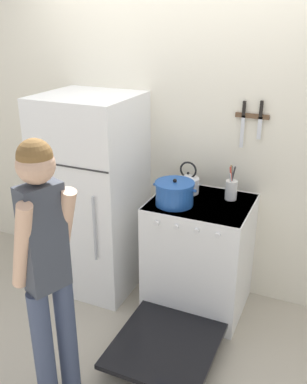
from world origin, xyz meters
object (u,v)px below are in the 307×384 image
(utensil_jar, at_px, (231,189))
(person, at_px, (47,266))
(refrigerator, at_px, (93,195))
(stove_range, at_px, (197,258))
(tea_kettle, at_px, (188,183))
(dutch_oven_pot, at_px, (175,193))

(utensil_jar, xyz_separation_m, person, (-0.65, -1.32, -0.05))
(refrigerator, relative_size, stove_range, 1.20)
(person, bearing_deg, refrigerator, 41.83)
(tea_kettle, distance_m, person, 1.36)
(stove_range, xyz_separation_m, tea_kettle, (-0.15, 0.16, 0.53))
(utensil_jar, bearing_deg, person, -115.97)
(tea_kettle, height_order, utensil_jar, utensil_jar)
(dutch_oven_pot, height_order, tea_kettle, tea_kettle)
(refrigerator, relative_size, person, 0.99)
(tea_kettle, xyz_separation_m, utensil_jar, (0.33, 0.01, 0.00))
(tea_kettle, relative_size, person, 0.15)
(tea_kettle, relative_size, utensil_jar, 0.95)
(utensil_jar, relative_size, person, 0.16)
(dutch_oven_pot, relative_size, tea_kettle, 1.30)
(tea_kettle, xyz_separation_m, person, (-0.32, -1.32, -0.05))
(stove_range, bearing_deg, tea_kettle, 132.82)
(refrigerator, height_order, dutch_oven_pot, refrigerator)
(stove_range, distance_m, tea_kettle, 0.57)
(stove_range, bearing_deg, dutch_oven_pot, -152.18)
(stove_range, height_order, person, person)
(dutch_oven_pot, height_order, person, person)
(stove_range, height_order, utensil_jar, utensil_jar)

